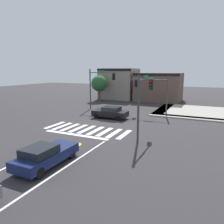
{
  "coord_description": "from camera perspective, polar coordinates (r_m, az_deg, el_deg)",
  "views": [
    {
      "loc": [
        11.03,
        -22.2,
        5.89
      ],
      "look_at": [
        0.68,
        0.11,
        1.03
      ],
      "focal_mm": 33.95,
      "sensor_mm": 36.0,
      "label": 1
    }
  ],
  "objects": [
    {
      "name": "car_black",
      "position": [
        26.25,
        -0.44,
        -0.12
      ],
      "size": [
        4.33,
        1.91,
        1.47
      ],
      "color": "black",
      "rests_on": "ground_plane"
    },
    {
      "name": "crosswalk_near",
      "position": [
        21.67,
        -6.8,
        -4.67
      ],
      "size": [
        8.66,
        3.14,
        0.01
      ],
      "color": "silver",
      "rests_on": "ground_plane"
    },
    {
      "name": "car_navy",
      "position": [
        14.06,
        -17.52,
        -10.99
      ],
      "size": [
        1.82,
        4.46,
        1.4
      ],
      "rotation": [
        0.0,
        0.0,
        1.57
      ],
      "color": "#141E4C",
      "rests_on": "ground_plane"
    },
    {
      "name": "ground_plane",
      "position": [
        25.48,
        -1.49,
        -2.2
      ],
      "size": [
        120.0,
        120.0,
        0.0
      ],
      "primitive_type": "plane",
      "color": "#302D30"
    },
    {
      "name": "traffic_signal_southeast",
      "position": [
        18.61,
        8.75,
        4.66
      ],
      "size": [
        0.32,
        4.45,
        5.52
      ],
      "rotation": [
        0.0,
        0.0,
        1.57
      ],
      "color": "#383A3D",
      "rests_on": "ground_plane"
    },
    {
      "name": "curb_corner_northeast",
      "position": [
        32.25,
        19.95,
        0.1
      ],
      "size": [
        10.0,
        10.6,
        0.15
      ],
      "color": "#9E998E",
      "rests_on": "ground_plane"
    },
    {
      "name": "bike_detector_marking",
      "position": [
        17.53,
        -9.69,
        -8.61
      ],
      "size": [
        0.9,
        0.9,
        0.01
      ],
      "color": "yellow",
      "rests_on": "ground_plane"
    },
    {
      "name": "storefront_row",
      "position": [
        43.59,
        7.38,
        7.16
      ],
      "size": [
        16.07,
        6.83,
        6.24
      ],
      "color": "gray",
      "rests_on": "ground_plane"
    },
    {
      "name": "traffic_signal_northeast",
      "position": [
        28.6,
        10.81,
        6.33
      ],
      "size": [
        5.18,
        0.32,
        5.26
      ],
      "rotation": [
        0.0,
        0.0,
        3.14
      ],
      "color": "#383A3D",
      "rests_on": "ground_plane"
    },
    {
      "name": "lane_markings",
      "position": [
        15.39,
        -18.27,
        -11.91
      ],
      "size": [
        6.8,
        20.25,
        0.01
      ],
      "color": "white",
      "rests_on": "ground_plane"
    },
    {
      "name": "traffic_signal_northwest",
      "position": [
        31.65,
        -3.32,
        7.95
      ],
      "size": [
        4.42,
        0.32,
        6.08
      ],
      "color": "#383A3D",
      "rests_on": "ground_plane"
    },
    {
      "name": "roadside_tree",
      "position": [
        41.21,
        -3.48,
        7.65
      ],
      "size": [
        3.06,
        3.06,
        4.93
      ],
      "color": "#4C3823",
      "rests_on": "ground_plane"
    }
  ]
}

